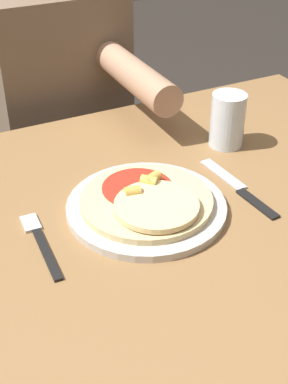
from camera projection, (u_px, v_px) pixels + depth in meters
The scene contains 7 objects.
dining_table at pixel (156, 270), 0.97m from camera, with size 1.22×0.88×0.76m.
plate at pixel (144, 208), 0.93m from camera, with size 0.28×0.28×0.01m.
pizza at pixel (146, 201), 0.92m from camera, with size 0.23×0.23×0.04m.
fork at pixel (40, 240), 0.87m from camera, with size 0.03×0.18×0.00m.
knife at pixel (239, 188), 0.99m from camera, with size 0.03×0.22×0.00m.
drinking_glass at pixel (228, 120), 1.10m from camera, with size 0.07×0.07×0.11m.
person_diner at pixel (64, 116), 1.44m from camera, with size 0.33×0.52×1.18m.
Camera 1 is at (-0.34, -0.64, 1.32)m, focal length 50.00 mm.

